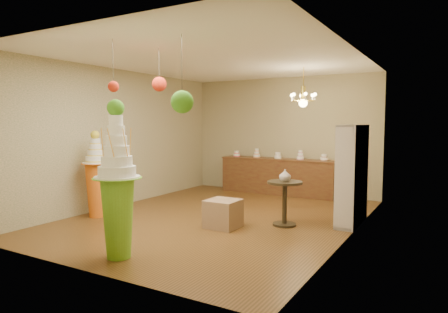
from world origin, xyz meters
The scene contains 17 objects.
floor centered at (0.00, 0.00, 0.00)m, with size 6.50×6.50×0.00m, color #573717.
ceiling centered at (0.00, 0.00, 3.00)m, with size 6.50×6.50×0.00m, color white.
wall_back centered at (0.00, 3.25, 1.50)m, with size 5.00×0.04×3.00m, color tan.
wall_front centered at (0.00, -3.25, 1.50)m, with size 5.00×0.04×3.00m, color tan.
wall_left centered at (-2.50, 0.00, 1.50)m, with size 0.04×6.50×3.00m, color tan.
wall_right centered at (2.50, 0.00, 1.50)m, with size 0.04×6.50×3.00m, color tan.
pedestal_green centered at (0.02, -2.68, 0.84)m, with size 0.77×0.77×2.14m.
pedestal_orange centered at (-2.09, -1.15, 0.68)m, with size 0.65×0.65×1.68m.
burlap_riser centered at (0.45, -0.61, 0.25)m, with size 0.54×0.54×0.49m, color #906C4E.
sideboard centered at (0.00, 2.97, 0.48)m, with size 3.04×0.54×1.16m.
shelving_unit centered at (2.34, 0.80, 0.90)m, with size 0.33×1.20×1.80m.
round_table centered at (1.34, 0.06, 0.52)m, with size 0.74×0.74×0.80m.
vase centered at (1.34, 0.06, 0.91)m, with size 0.21×0.21×0.22m, color beige.
pom_red_left centered at (-0.13, -1.59, 2.44)m, with size 0.23×0.23×0.68m.
pom_green_mid centered at (0.75, -2.20, 2.11)m, with size 0.30×0.30×1.04m.
pom_red_right centered at (-0.27, -2.42, 2.34)m, with size 0.15×0.15×0.74m.
chandelier centered at (1.12, 1.59, 2.30)m, with size 0.60×0.60×0.85m.
Camera 1 is at (3.91, -6.55, 1.83)m, focal length 32.00 mm.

